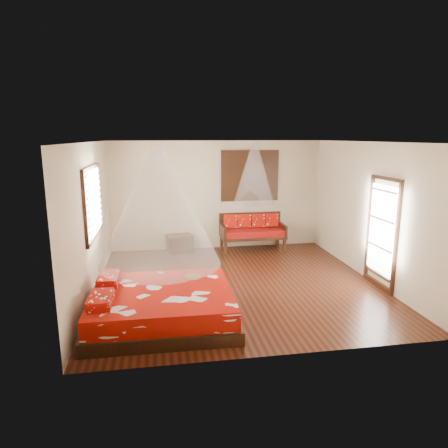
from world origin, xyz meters
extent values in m
cube|color=black|center=(0.00, 0.00, -0.01)|extent=(5.50, 5.50, 0.02)
cube|color=white|center=(0.00, 0.00, 2.81)|extent=(5.50, 5.50, 0.02)
cube|color=beige|center=(-2.76, 0.00, 1.40)|extent=(0.02, 5.50, 2.80)
cube|color=beige|center=(2.76, 0.00, 1.40)|extent=(0.02, 5.50, 2.80)
cube|color=beige|center=(0.00, 2.76, 1.40)|extent=(5.50, 0.02, 2.80)
cube|color=beige|center=(0.00, -2.76, 1.40)|extent=(5.50, 0.02, 2.80)
cube|color=black|center=(-1.50, -1.40, 0.10)|extent=(2.32, 2.11, 0.20)
cube|color=#A10F05|center=(-1.50, -1.40, 0.35)|extent=(2.22, 2.00, 0.30)
cube|color=#A10F05|center=(-2.38, -1.83, 0.58)|extent=(0.34, 0.61, 0.15)
cube|color=#A10F05|center=(-2.37, -0.95, 0.58)|extent=(0.34, 0.61, 0.15)
cube|color=black|center=(0.10, 1.99, 0.21)|extent=(0.08, 0.08, 0.42)
cube|color=black|center=(1.63, 1.99, 0.21)|extent=(0.08, 0.08, 0.42)
cube|color=black|center=(0.10, 2.61, 0.21)|extent=(0.08, 0.08, 0.42)
cube|color=black|center=(1.63, 2.61, 0.21)|extent=(0.08, 0.08, 0.42)
cube|color=black|center=(0.87, 2.30, 0.38)|extent=(1.65, 0.73, 0.08)
cube|color=maroon|center=(0.87, 2.30, 0.49)|extent=(1.59, 0.67, 0.14)
cube|color=black|center=(0.87, 2.63, 0.67)|extent=(1.65, 0.06, 0.55)
cube|color=black|center=(0.08, 2.30, 0.54)|extent=(0.06, 0.73, 0.30)
cube|color=black|center=(1.65, 2.30, 0.54)|extent=(0.06, 0.73, 0.30)
cube|color=#A10F05|center=(0.32, 2.51, 0.73)|extent=(0.35, 0.19, 0.37)
cube|color=#A10F05|center=(0.68, 2.51, 0.73)|extent=(0.35, 0.19, 0.37)
cube|color=#A10F05|center=(1.05, 2.51, 0.73)|extent=(0.35, 0.19, 0.37)
cube|color=#A10F05|center=(1.42, 2.51, 0.73)|extent=(0.35, 0.19, 0.37)
cube|color=black|center=(-1.01, 2.45, 0.20)|extent=(0.68, 0.55, 0.40)
cube|color=black|center=(-1.01, 2.45, 0.42)|extent=(0.73, 0.60, 0.05)
cube|color=black|center=(0.87, 2.72, 1.90)|extent=(1.52, 0.06, 1.32)
cube|color=black|center=(0.87, 2.71, 1.90)|extent=(1.35, 0.04, 1.10)
cube|color=black|center=(-2.72, 0.20, 1.70)|extent=(0.08, 1.74, 1.34)
cube|color=silver|center=(-2.68, 0.20, 1.70)|extent=(0.04, 1.54, 1.10)
cube|color=black|center=(2.72, -0.60, 1.05)|extent=(0.08, 1.02, 2.16)
cube|color=white|center=(2.70, -0.60, 1.15)|extent=(0.03, 0.82, 1.70)
cylinder|color=brown|center=(-0.97, -0.88, 0.52)|extent=(0.29, 0.29, 0.03)
cone|color=white|center=(-1.50, -1.40, 1.85)|extent=(1.88, 1.88, 1.80)
cone|color=white|center=(0.87, 2.25, 2.00)|extent=(1.03, 1.03, 1.50)
camera|label=1|loc=(-1.50, -7.46, 2.90)|focal=32.00mm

